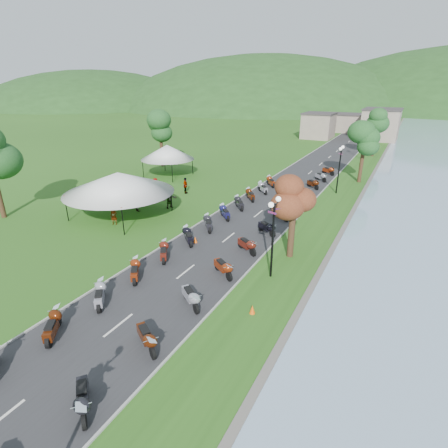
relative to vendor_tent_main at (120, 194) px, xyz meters
The scene contains 11 objects.
road 21.22m from the vendor_tent_main, 59.30° to the left, with size 7.00×120.00×0.02m, color #2F2F31.
hills_backdrop 178.50m from the vendor_tent_main, 86.54° to the left, with size 360.00×120.00×76.00m, color #285621, non-canonical shape.
far_building 63.77m from the vendor_tent_main, 82.08° to the left, with size 18.00×16.00×5.00m, color gray.
moto_row_left 9.42m from the vendor_tent_main, 22.93° to the right, with size 2.60×40.39×1.10m, color #331411, non-canonical shape.
moto_row_right 13.15m from the vendor_tent_main, ahead, with size 2.60×49.91×1.10m, color #331411, non-canonical shape.
vendor_tent_main is the anchor object (origin of this frame).
vendor_tent_side 14.58m from the vendor_tent_main, 109.60° to the left, with size 4.49×4.49×4.00m, color white, non-canonical shape.
tree_lakeside 16.04m from the vendor_tent_main, ahead, with size 2.36×2.36×6.56m, color #286127, non-canonical shape.
pedestrian_a 2.94m from the vendor_tent_main, 63.64° to the right, with size 0.56×0.41×1.54m, color slate.
pedestrian_b 2.64m from the vendor_tent_main, 76.06° to the left, with size 0.75×0.41×1.55m, color slate.
pedestrian_c 3.96m from the vendor_tent_main, 95.81° to the left, with size 0.99×0.41×1.53m, color slate.
Camera 1 is at (11.28, -0.09, 11.21)m, focal length 28.00 mm.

